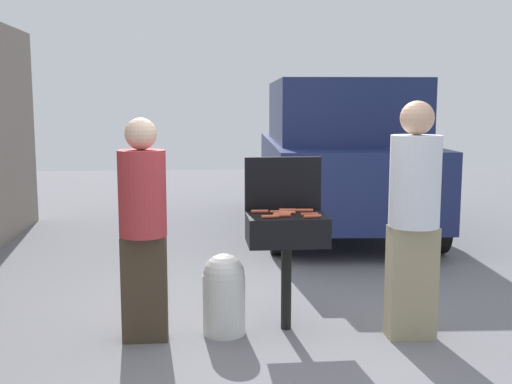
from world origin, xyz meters
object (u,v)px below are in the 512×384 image
Objects in this scene: hot_dog_2 at (288,210)px; hot_dog_8 at (309,214)px; bbq_grill at (287,233)px; hot_dog_3 at (260,211)px; hot_dog_5 at (312,216)px; propane_tank at (224,292)px; person_right at (414,212)px; parked_minivan at (338,155)px; hot_dog_6 at (287,212)px; person_left at (143,222)px; hot_dog_4 at (282,214)px; hot_dog_0 at (278,212)px; hot_dog_7 at (270,217)px; hot_dog_1 at (305,210)px; hot_dog_9 at (282,216)px.

hot_dog_2 and hot_dog_8 have the same top height.
hot_dog_3 is (-0.19, 0.10, 0.15)m from bbq_grill.
propane_tank is at bearing 172.42° from hot_dog_5.
hot_dog_8 is 0.76m from person_right.
parked_minivan reaches higher than hot_dog_8.
hot_dog_5 and hot_dog_6 have the same top height.
bbq_grill is at bearing 7.59° from propane_tank.
hot_dog_5 is 0.08× the size of person_left.
hot_dog_4 is 0.08m from hot_dog_6.
parked_minivan reaches higher than propane_tank.
hot_dog_0 is 0.73m from propane_tank.
hot_dog_5 is at bearing -63.14° from hot_dog_2.
hot_dog_7 is at bearing 177.28° from hot_dog_5.
hot_dog_4 and hot_dog_8 have the same top height.
hot_dog_1 is 0.29m from hot_dog_9.
hot_dog_3 is at bearing 72.14° from parked_minivan.
hot_dog_4 is 1.00× the size of hot_dog_9.
propane_tank is (-0.34, 0.07, -0.59)m from hot_dog_7.
bbq_grill is at bearing -144.42° from hot_dog_1.
hot_dog_5 is 1.00× the size of hot_dog_9.
propane_tank is at bearing -175.81° from hot_dog_4.
hot_dog_0 is 1.00× the size of hot_dog_9.
hot_dog_3 and hot_dog_8 have the same top height.
parked_minivan is (1.32, 3.80, 0.12)m from hot_dog_0.
hot_dog_8 is (0.30, 0.07, 0.00)m from hot_dog_7.
propane_tank is (-0.65, 0.09, -0.59)m from hot_dog_5.
hot_dog_4 is at bearing 171.03° from hot_dog_8.
hot_dog_8 is (0.01, -0.17, 0.00)m from hot_dog_1.
hot_dog_8 is (0.14, -0.20, 0.00)m from hot_dog_2.
hot_dog_8 is at bearing -12.87° from person_right.
hot_dog_3 is at bearing -170.86° from hot_dog_2.
hot_dog_5 is at bearing -43.69° from hot_dog_0.
hot_dog_4 and hot_dog_6 have the same top height.
hot_dog_0 is at bearing 136.31° from hot_dog_5.
hot_dog_8 is (0.20, -0.03, 0.00)m from hot_dog_4.
person_right reaches higher than hot_dog_7.
hot_dog_6 is (0.04, 0.06, 0.00)m from hot_dog_4.
hot_dog_2 is 0.03× the size of parked_minivan.
hot_dog_3 is 4.04m from parked_minivan.
hot_dog_5 is 0.88m from propane_tank.
propane_tank is at bearing -164.59° from hot_dog_1.
hot_dog_0 is at bearing 130.86° from bbq_grill.
hot_dog_5 is at bearing -34.21° from hot_dog_3.
person_right is (0.90, -0.26, 0.20)m from bbq_grill.
hot_dog_9 is (-0.22, 0.06, 0.00)m from hot_dog_5.
hot_dog_9 is (-0.21, -0.03, 0.00)m from hot_dog_8.
hot_dog_2 and hot_dog_9 have the same top height.
bbq_grill is 6.87× the size of hot_dog_4.
person_right is (1.38, -0.20, 0.63)m from propane_tank.
hot_dog_7 is 0.31m from hot_dog_8.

